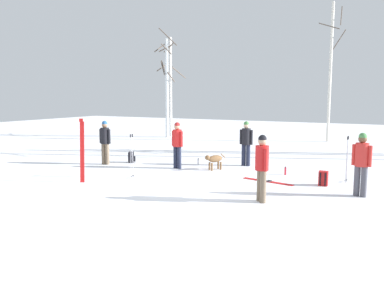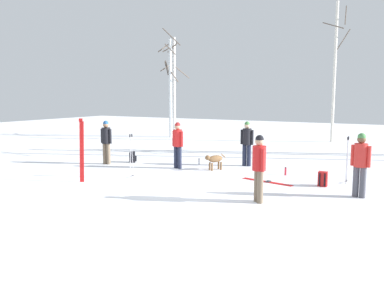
% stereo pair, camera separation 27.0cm
% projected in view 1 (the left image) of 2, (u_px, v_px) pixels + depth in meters
% --- Properties ---
extents(ground_plane, '(60.00, 60.00, 0.00)m').
position_uv_depth(ground_plane, '(177.00, 187.00, 11.40)').
color(ground_plane, white).
extents(person_0, '(0.51, 0.34, 1.72)m').
position_uv_depth(person_0, '(177.00, 142.00, 14.21)').
color(person_0, '#1E2338').
rests_on(person_0, ground_plane).
extents(person_1, '(0.52, 0.34, 1.72)m').
position_uv_depth(person_1, '(105.00, 140.00, 15.05)').
color(person_1, '#72604C').
rests_on(person_1, ground_plane).
extents(person_2, '(0.52, 0.34, 1.72)m').
position_uv_depth(person_2, '(246.00, 140.00, 14.76)').
color(person_2, '#1E2338').
rests_on(person_2, ground_plane).
extents(person_3, '(0.51, 0.34, 1.72)m').
position_uv_depth(person_3, '(362.00, 160.00, 10.23)').
color(person_3, '#4C4C56').
rests_on(person_3, ground_plane).
extents(person_4, '(0.39, 0.41, 1.72)m').
position_uv_depth(person_4, '(262.00, 164.00, 9.70)').
color(person_4, '#72604C').
rests_on(person_4, ground_plane).
extents(dog, '(0.51, 0.80, 0.57)m').
position_uv_depth(dog, '(214.00, 159.00, 13.98)').
color(dog, brown).
rests_on(dog, ground_plane).
extents(ski_pair_planted_0, '(0.17, 0.10, 1.99)m').
position_uv_depth(ski_pair_planted_0, '(82.00, 151.00, 11.89)').
color(ski_pair_planted_0, red).
rests_on(ski_pair_planted_0, ground_plane).
extents(ski_pair_lying_0, '(1.72, 0.51, 0.05)m').
position_uv_depth(ski_pair_lying_0, '(268.00, 181.00, 12.10)').
color(ski_pair_lying_0, red).
rests_on(ski_pair_lying_0, ground_plane).
extents(ski_poles_0, '(0.07, 0.27, 1.45)m').
position_uv_depth(ski_poles_0, '(347.00, 158.00, 11.92)').
color(ski_poles_0, '#B2B2BC').
rests_on(ski_poles_0, ground_plane).
extents(ski_poles_1, '(0.07, 0.20, 1.45)m').
position_uv_depth(ski_poles_1, '(132.00, 155.00, 12.53)').
color(ski_poles_1, '#B2B2BC').
rests_on(ski_poles_1, ground_plane).
extents(backpack_0, '(0.34, 0.33, 0.44)m').
position_uv_depth(backpack_0, '(132.00, 157.00, 15.55)').
color(backpack_0, black).
rests_on(backpack_0, ground_plane).
extents(backpack_1, '(0.26, 0.29, 0.44)m').
position_uv_depth(backpack_1, '(323.00, 179.00, 11.57)').
color(backpack_1, red).
rests_on(backpack_1, ground_plane).
extents(water_bottle_0, '(0.07, 0.07, 0.28)m').
position_uv_depth(water_bottle_0, '(285.00, 171.00, 13.14)').
color(water_bottle_0, red).
rests_on(water_bottle_0, ground_plane).
extents(water_bottle_1, '(0.06, 0.06, 0.25)m').
position_uv_depth(water_bottle_1, '(198.00, 162.00, 15.05)').
color(water_bottle_1, silver).
rests_on(water_bottle_1, ground_plane).
extents(birch_tree_0, '(1.57, 1.50, 6.92)m').
position_uv_depth(birch_tree_0, '(170.00, 85.00, 25.09)').
color(birch_tree_0, silver).
rests_on(birch_tree_0, ground_plane).
extents(birch_tree_1, '(1.18, 1.17, 6.23)m').
position_uv_depth(birch_tree_1, '(167.00, 86.00, 24.60)').
color(birch_tree_1, silver).
rests_on(birch_tree_1, ground_plane).
extents(birch_tree_2, '(1.43, 1.44, 7.94)m').
position_uv_depth(birch_tree_2, '(331.00, 71.00, 22.15)').
color(birch_tree_2, silver).
rests_on(birch_tree_2, ground_plane).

